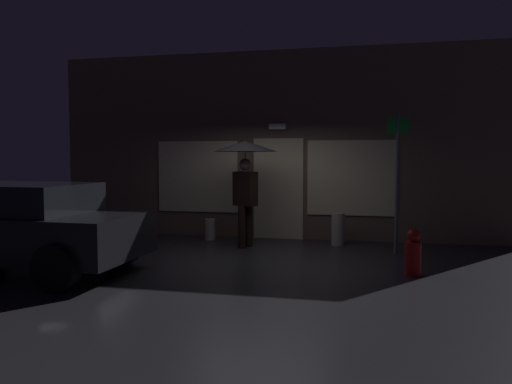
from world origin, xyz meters
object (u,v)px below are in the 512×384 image
(parked_car, at_px, (17,226))
(street_sign_post, at_px, (397,174))
(sidewalk_bollard_2, at_px, (338,229))
(fire_hydrant, at_px, (413,254))
(sidewalk_bollard, at_px, (210,229))
(person_with_umbrella, at_px, (245,161))

(parked_car, relative_size, street_sign_post, 1.50)
(sidewalk_bollard_2, bearing_deg, fire_hydrant, -62.62)
(parked_car, xyz_separation_m, sidewalk_bollard, (1.97, 3.62, -0.49))
(parked_car, bearing_deg, street_sign_post, 27.20)
(sidewalk_bollard, xyz_separation_m, sidewalk_bollard_2, (2.75, -0.09, 0.10))
(person_with_umbrella, distance_m, sidewalk_bollard, 1.93)
(person_with_umbrella, relative_size, sidewalk_bollard_2, 3.20)
(person_with_umbrella, relative_size, fire_hydrant, 2.98)
(person_with_umbrella, bearing_deg, street_sign_post, -154.12)
(sidewalk_bollard_2, relative_size, fire_hydrant, 0.93)
(parked_car, height_order, fire_hydrant, parked_car)
(person_with_umbrella, distance_m, fire_hydrant, 3.80)
(person_with_umbrella, bearing_deg, parked_car, 70.61)
(person_with_umbrella, bearing_deg, sidewalk_bollard_2, -133.90)
(sidewalk_bollard, height_order, sidewalk_bollard_2, sidewalk_bollard_2)
(parked_car, relative_size, sidewalk_bollard_2, 5.95)
(fire_hydrant, bearing_deg, sidewalk_bollard_2, 117.38)
(parked_car, height_order, sidewalk_bollard, parked_car)
(parked_car, distance_m, sidewalk_bollard, 4.15)
(parked_car, xyz_separation_m, sidewalk_bollard_2, (4.72, 3.53, -0.38))
(parked_car, height_order, sidewalk_bollard_2, parked_car)
(parked_car, bearing_deg, fire_hydrant, 11.24)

